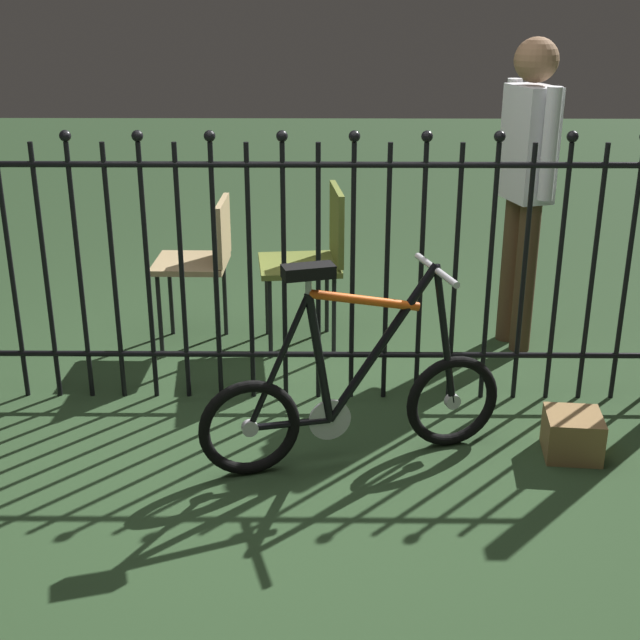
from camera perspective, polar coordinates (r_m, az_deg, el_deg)
ground_plane at (r=3.74m, az=-2.26°, el=-8.81°), size 20.00×20.00×0.00m
iron_fence at (r=3.98m, az=-2.80°, el=3.73°), size 3.91×0.07×1.35m
bicycle at (r=3.57m, az=2.25°, el=-5.01°), size 1.26×0.49×0.87m
chair_olive at (r=4.66m, az=-0.34°, el=4.52°), size 0.47×0.47×0.88m
chair_tan at (r=4.69m, az=-7.68°, el=4.23°), size 0.40×0.39×0.82m
person_visitor at (r=4.67m, az=13.49°, el=9.62°), size 0.26×0.46×1.64m
display_crate at (r=3.84m, az=16.31°, el=-7.27°), size 0.25×0.25×0.19m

